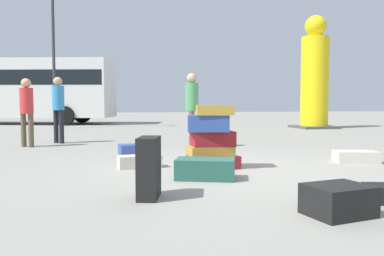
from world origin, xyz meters
name	(u,v)px	position (x,y,z in m)	size (l,w,h in m)	color
ground_plane	(229,169)	(0.00, 0.00, 0.00)	(80.00, 80.00, 0.00)	gray
suitcase_tower	(212,140)	(-0.24, 0.11, 0.45)	(0.83, 0.62, 0.99)	maroon
suitcase_cream_behind_tower	(356,157)	(2.34, 0.17, 0.10)	(0.70, 0.42, 0.20)	beige
suitcase_navy_left_side	(135,151)	(-1.32, 1.53, 0.13)	(0.58, 0.37, 0.26)	#334F99
suitcase_black_foreground_near	(149,168)	(-1.40, -1.58, 0.33)	(0.21, 0.44, 0.65)	black
suitcase_cream_white_trunk	(139,162)	(-1.34, 0.41, 0.10)	(0.66, 0.28, 0.20)	beige
suitcase_teal_foreground_far	(205,169)	(-0.55, -0.69, 0.14)	(0.78, 0.44, 0.27)	#26594C
suitcase_black_right_side	(338,200)	(0.20, -2.59, 0.14)	(0.55, 0.44, 0.28)	black
person_bearded_onlooker	(58,104)	(-3.04, 4.69, 1.01)	(0.30, 0.30, 1.68)	black
person_tourist_with_camera	(27,106)	(-3.65, 3.92, 0.95)	(0.30, 0.30, 1.59)	brown
person_passerby_in_red	(192,103)	(0.05, 2.91, 1.02)	(0.30, 0.33, 1.70)	brown
yellow_dummy_statue	(315,78)	(6.54, 8.87, 2.06)	(1.57, 1.57, 4.61)	yellow
parked_bus	(6,87)	(-6.76, 15.18, 1.83)	(10.84, 5.04, 3.15)	silver
lamp_post	(53,25)	(-3.90, 10.89, 4.17)	(0.36, 0.36, 6.43)	#333338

